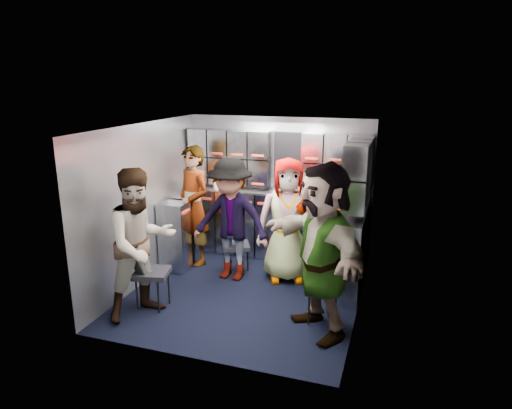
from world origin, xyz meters
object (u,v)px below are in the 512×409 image
(jump_seat_near_right, at_px, (323,292))
(attendant_standing, at_px, (193,206))
(jump_seat_center, at_px, (290,244))
(attendant_arc_d, at_px, (321,226))
(attendant_arc_b, at_px, (231,220))
(jump_seat_near_left, at_px, (152,275))
(jump_seat_mid_left, at_px, (236,247))
(attendant_arc_c, at_px, (287,220))
(attendant_arc_a, at_px, (141,244))
(jump_seat_mid_right, at_px, (322,254))
(attendant_arc_e, at_px, (322,250))

(jump_seat_near_right, relative_size, attendant_standing, 0.24)
(jump_seat_center, distance_m, attendant_arc_d, 0.63)
(attendant_standing, distance_m, attendant_arc_d, 1.90)
(attendant_arc_b, bearing_deg, jump_seat_near_left, -114.91)
(attendant_arc_d, bearing_deg, attendant_arc_b, 147.42)
(jump_seat_mid_left, xyz_separation_m, attendant_arc_c, (0.72, 0.03, 0.46))
(jump_seat_near_right, xyz_separation_m, attendant_arc_a, (-1.98, -0.44, 0.49))
(jump_seat_mid_left, height_order, attendant_arc_b, attendant_arc_b)
(jump_seat_near_right, bearing_deg, attendant_arc_d, 102.51)
(jump_seat_center, distance_m, attendant_standing, 1.49)
(attendant_arc_b, bearing_deg, jump_seat_near_right, -25.52)
(jump_seat_mid_right, bearing_deg, attendant_arc_e, -80.83)
(attendant_arc_c, xyz_separation_m, attendant_arc_e, (0.67, -1.18, 0.10))
(attendant_standing, relative_size, attendant_arc_c, 1.04)
(jump_seat_near_left, height_order, attendant_arc_b, attendant_arc_b)
(attendant_arc_a, distance_m, attendant_arc_b, 1.37)
(jump_seat_mid_right, relative_size, attendant_standing, 0.24)
(attendant_standing, height_order, attendant_arc_e, attendant_arc_e)
(jump_seat_near_left, height_order, jump_seat_center, jump_seat_center)
(jump_seat_mid_right, xyz_separation_m, attendant_arc_c, (-0.46, -0.14, 0.47))
(jump_seat_near_right, bearing_deg, jump_seat_mid_left, 144.94)
(jump_seat_near_right, relative_size, attendant_arc_d, 0.26)
(jump_seat_near_left, bearing_deg, attendant_arc_e, 2.44)
(jump_seat_near_right, distance_m, attendant_standing, 2.44)
(attendant_arc_c, bearing_deg, attendant_arc_d, -24.40)
(attendant_standing, relative_size, attendant_arc_e, 0.93)
(jump_seat_center, xyz_separation_m, attendant_arc_c, (0.00, -0.18, 0.39))
(attendant_standing, distance_m, attendant_arc_b, 0.79)
(attendant_arc_b, height_order, attendant_arc_d, attendant_arc_b)
(jump_seat_mid_left, height_order, jump_seat_near_right, jump_seat_mid_left)
(jump_seat_mid_right, xyz_separation_m, attendant_arc_b, (-1.18, -0.35, 0.47))
(attendant_arc_c, bearing_deg, attendant_arc_a, -151.17)
(attendant_arc_a, height_order, attendant_arc_b, attendant_arc_a)
(attendant_arc_a, bearing_deg, attendant_standing, 37.01)
(attendant_arc_a, bearing_deg, jump_seat_center, -6.11)
(jump_seat_center, xyz_separation_m, attendant_standing, (-1.43, -0.05, 0.43))
(jump_seat_near_left, height_order, jump_seat_mid_right, jump_seat_near_left)
(attendant_arc_d, bearing_deg, attendant_arc_e, -120.01)
(jump_seat_near_left, xyz_separation_m, jump_seat_center, (1.31, 1.45, 0.03))
(jump_seat_mid_right, distance_m, attendant_arc_c, 0.67)
(attendant_arc_a, relative_size, attendant_arc_b, 1.04)
(jump_seat_mid_left, distance_m, attendant_arc_e, 1.89)
(attendant_arc_d, bearing_deg, jump_seat_near_left, 174.13)
(attendant_arc_c, bearing_deg, attendant_arc_e, -79.48)
(attendant_arc_d, bearing_deg, jump_seat_near_right, -118.08)
(jump_seat_center, bearing_deg, attendant_arc_a, -128.82)
(jump_seat_near_left, relative_size, jump_seat_mid_left, 1.00)
(jump_seat_mid_left, distance_m, attendant_arc_a, 1.61)
(attendant_arc_c, bearing_deg, jump_seat_mid_right, -2.38)
(jump_seat_center, height_order, attendant_arc_a, attendant_arc_a)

